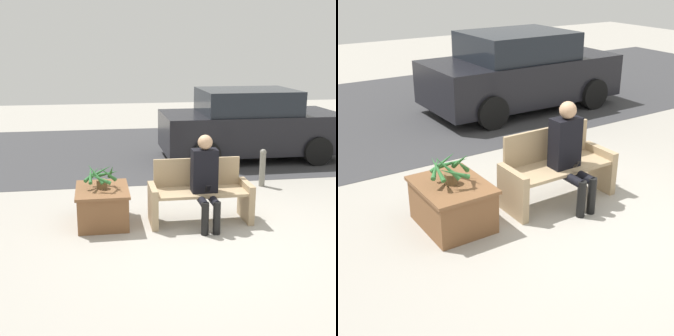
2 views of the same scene
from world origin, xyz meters
TOP-DOWN VIEW (x-y plane):
  - ground_plane at (0.00, 0.00)m, footprint 30.00×30.00m
  - road_surface at (0.00, 5.61)m, footprint 20.00×6.00m
  - bench at (0.01, 0.74)m, footprint 1.48×0.57m
  - person_seated at (0.06, 0.56)m, footprint 0.36×0.61m
  - planter_box at (-1.39, 0.86)m, footprint 0.75×0.94m
  - potted_plant at (-1.40, 0.86)m, footprint 0.52×0.49m
  - parked_car at (1.98, 4.44)m, footprint 3.97×1.98m
  - bollard_post at (1.53, 2.27)m, footprint 0.12×0.12m

SIDE VIEW (x-z plane):
  - ground_plane at x=0.00m, z-range 0.00..0.00m
  - road_surface at x=0.00m, z-range 0.00..0.01m
  - planter_box at x=-1.39m, z-range 0.02..0.55m
  - bollard_post at x=1.53m, z-range 0.02..0.71m
  - bench at x=0.01m, z-range -0.04..0.87m
  - potted_plant at x=-1.40m, z-range 0.51..0.90m
  - person_seated at x=0.06m, z-range 0.06..1.37m
  - parked_car at x=1.98m, z-range -0.02..1.54m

